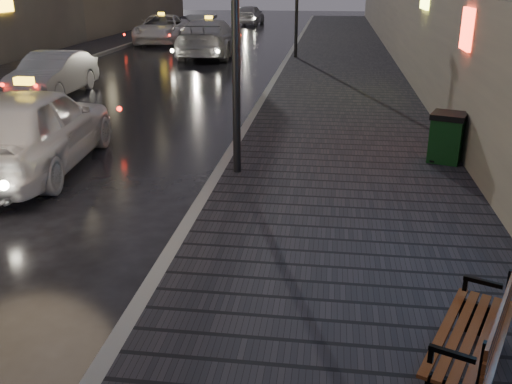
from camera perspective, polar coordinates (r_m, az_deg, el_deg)
sidewalk at (r=25.21m, az=8.58°, el=12.65°), size 4.60×58.00×0.15m
curb at (r=25.29m, az=3.00°, el=12.87°), size 0.20×58.00×0.15m
sidewalk_far at (r=28.02m, az=-18.82°, el=12.61°), size 2.40×58.00×0.15m
curb_far at (r=27.48m, az=-16.32°, el=12.73°), size 0.20×58.00×0.15m
bench at (r=5.64m, az=21.38°, el=-13.25°), size 1.12×1.68×0.81m
trash_bin at (r=11.74m, az=18.55°, el=5.24°), size 0.81×0.81×0.96m
taxi_near at (r=11.81m, az=-21.60°, el=5.94°), size 2.40×5.06×1.67m
car_left_mid at (r=19.31m, az=-19.64°, el=11.02°), size 1.52×4.12×1.35m
taxi_mid at (r=27.46m, az=-4.68°, el=15.10°), size 2.53×5.93×1.70m
taxi_far at (r=33.51m, az=-9.38°, el=15.78°), size 3.04×5.68×1.52m
car_far at (r=45.70m, az=-0.64°, el=17.31°), size 1.97×4.43×1.48m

